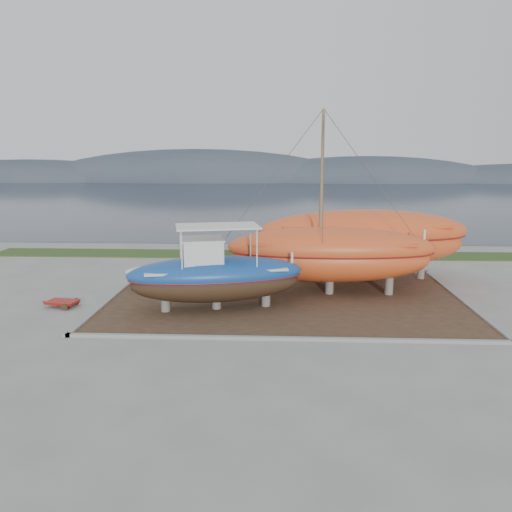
# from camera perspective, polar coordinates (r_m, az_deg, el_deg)

# --- Properties ---
(ground) EXTENTS (140.00, 140.00, 0.00)m
(ground) POSITION_cam_1_polar(r_m,az_deg,el_deg) (22.68, 3.46, -7.69)
(ground) COLOR gray
(ground) RESTS_ON ground
(dirt_patch) EXTENTS (18.00, 12.00, 0.06)m
(dirt_patch) POSITION_cam_1_polar(r_m,az_deg,el_deg) (26.48, 3.35, -4.78)
(dirt_patch) COLOR #422D1E
(dirt_patch) RESTS_ON ground
(curb_frame) EXTENTS (18.60, 12.60, 0.15)m
(curb_frame) POSITION_cam_1_polar(r_m,az_deg,el_deg) (26.47, 3.35, -4.69)
(curb_frame) COLOR gray
(curb_frame) RESTS_ON ground
(grass_strip) EXTENTS (44.00, 3.00, 0.08)m
(grass_strip) POSITION_cam_1_polar(r_m,az_deg,el_deg) (37.65, 3.16, 0.16)
(grass_strip) COLOR #284219
(grass_strip) RESTS_ON ground
(sea) EXTENTS (260.00, 100.00, 0.04)m
(sea) POSITION_cam_1_polar(r_m,az_deg,el_deg) (91.72, 2.91, 6.87)
(sea) COLOR #182231
(sea) RESTS_ON ground
(mountain_ridge) EXTENTS (200.00, 36.00, 20.00)m
(mountain_ridge) POSITION_cam_1_polar(r_m,az_deg,el_deg) (146.60, 2.84, 8.62)
(mountain_ridge) COLOR #333D49
(mountain_ridge) RESTS_ON ground
(blue_caique) EXTENTS (8.89, 4.46, 4.10)m
(blue_caique) POSITION_cam_1_polar(r_m,az_deg,el_deg) (24.11, -4.59, -1.33)
(blue_caique) COLOR #184896
(blue_caique) RESTS_ON dirt_patch
(white_dinghy) EXTENTS (4.34, 1.65, 1.30)m
(white_dinghy) POSITION_cam_1_polar(r_m,az_deg,el_deg) (28.31, -10.53, -2.45)
(white_dinghy) COLOR silver
(white_dinghy) RESTS_ON dirt_patch
(orange_sailboat) EXTENTS (11.04, 3.26, 9.67)m
(orange_sailboat) POSITION_cam_1_polar(r_m,az_deg,el_deg) (26.52, 8.68, 5.85)
(orange_sailboat) COLOR #D94F21
(orange_sailboat) RESTS_ON dirt_patch
(orange_bare_hull) EXTENTS (12.81, 4.91, 4.10)m
(orange_bare_hull) POSITION_cam_1_polar(r_m,az_deg,el_deg) (30.43, 12.14, 1.15)
(orange_bare_hull) COLOR #D94F21
(orange_bare_hull) RESTS_ON dirt_patch
(red_trailer) EXTENTS (2.35, 1.47, 0.31)m
(red_trailer) POSITION_cam_1_polar(r_m,az_deg,el_deg) (26.76, -21.26, -5.11)
(red_trailer) COLOR #A51A12
(red_trailer) RESTS_ON ground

